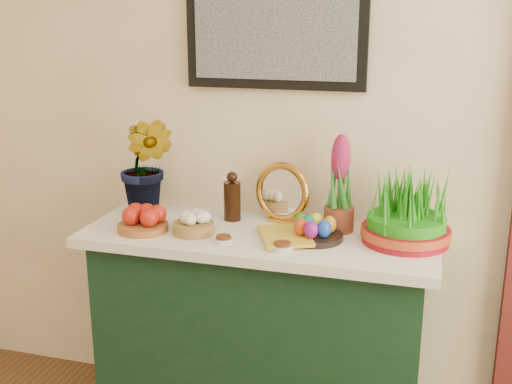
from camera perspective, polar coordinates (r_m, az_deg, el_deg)
sideboard at (r=2.74m, az=0.30°, el=-12.80°), size 1.30×0.45×0.85m
tablecloth at (r=2.56m, az=0.31°, el=-4.02°), size 1.40×0.55×0.04m
hyacinth_green at (r=2.75m, az=-9.75°, el=3.71°), size 0.28×0.24×0.56m
apple_bowl at (r=2.59m, az=-10.04°, el=-2.50°), size 0.22×0.22×0.10m
garlic_basket at (r=2.54m, az=-5.57°, el=-2.86°), size 0.17×0.17×0.09m
vinegar_cruet at (r=2.67m, az=-2.13°, el=-0.60°), size 0.07×0.07×0.21m
mirror at (r=2.65m, az=2.34°, el=-0.08°), size 0.26×0.12×0.25m
book at (r=2.45m, az=0.50°, el=-4.02°), size 0.25×0.29×0.03m
spice_dish_left at (r=2.44m, az=-2.91°, el=-4.25°), size 0.07×0.07×0.03m
spice_dish_right at (r=2.36m, az=2.33°, el=-4.88°), size 0.08×0.08×0.03m
egg_plate at (r=2.47m, az=5.12°, el=-3.41°), size 0.25×0.25×0.09m
hyacinth_pink at (r=2.54m, az=7.46°, el=0.35°), size 0.12×0.12×0.39m
wheatgrass_sabzeh at (r=2.47m, az=13.27°, el=-1.70°), size 0.34×0.34×0.28m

